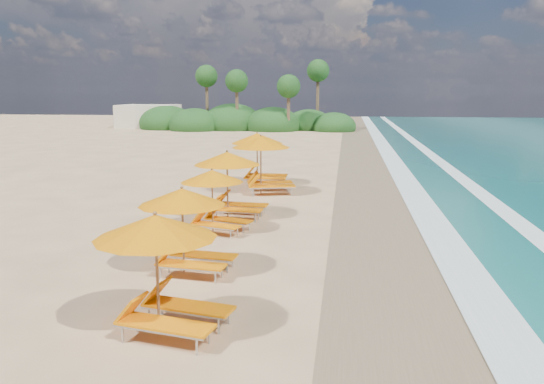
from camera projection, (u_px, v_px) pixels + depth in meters
ground at (272, 227)px, 18.71m from camera, size 160.00×160.00×0.00m
wet_sand at (391, 230)px, 18.18m from camera, size 4.00×160.00×0.01m
surf_foam at (476, 233)px, 17.82m from camera, size 4.00×160.00×0.01m
station_0 at (165, 266)px, 10.33m from camera, size 2.86×2.74×2.36m
station_1 at (189, 225)px, 13.79m from camera, size 2.59×2.44×2.23m
station_2 at (217, 196)px, 17.84m from camera, size 2.66×2.59×2.10m
station_3 at (232, 180)px, 19.88m from camera, size 2.78×2.60×2.46m
station_4 at (265, 161)px, 24.49m from camera, size 3.24×3.12×2.65m
station_5 at (261, 155)px, 26.83m from camera, size 2.82×2.60×2.59m
treeline at (240, 121)px, 64.18m from camera, size 25.80×8.80×9.74m
beach_building at (149, 116)px, 68.12m from camera, size 7.00×5.00×2.80m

